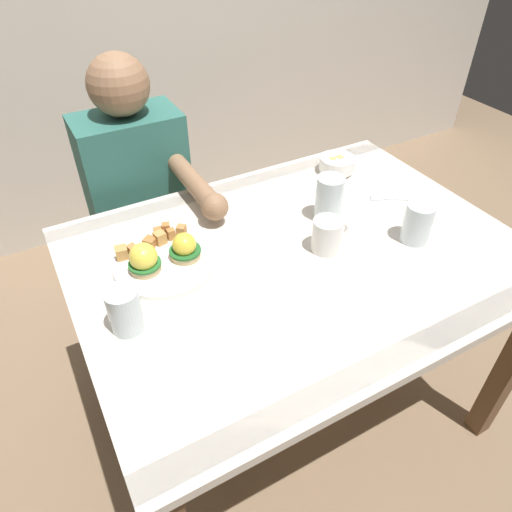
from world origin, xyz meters
The scene contains 10 objects.
ground_plane centered at (0.00, 0.00, 0.00)m, with size 6.00×6.00×0.00m, color #7F664C.
dining_table centered at (0.00, 0.00, 0.63)m, with size 1.20×0.90×0.74m.
eggs_benedict_plate centered at (-0.34, 0.13, 0.77)m, with size 0.27×0.27×0.09m.
fruit_bowl centered at (0.35, 0.31, 0.77)m, with size 0.12×0.12×0.06m.
coffee_mug centered at (0.07, -0.02, 0.79)m, with size 0.11×0.08×0.09m.
fork centered at (0.40, 0.08, 0.74)m, with size 0.14×0.10×0.00m.
water_glass_near centered at (0.16, 0.10, 0.80)m, with size 0.08×0.08×0.14m.
water_glass_far centered at (-0.49, -0.04, 0.79)m, with size 0.08×0.08×0.11m.
water_glass_extra centered at (0.31, -0.11, 0.79)m, with size 0.08×0.08×0.12m.
diner_person centered at (-0.26, 0.60, 0.65)m, with size 0.34×0.54×1.14m.
Camera 1 is at (-0.58, -0.81, 1.55)m, focal length 32.78 mm.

